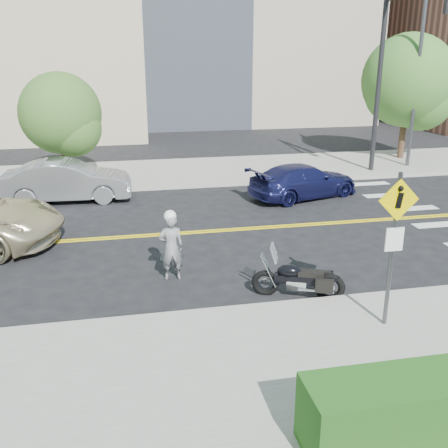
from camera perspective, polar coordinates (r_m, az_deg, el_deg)
name	(u,v)px	position (r m, az deg, el deg)	size (l,w,h in m)	color
ground_plane	(147,236)	(15.42, -8.41, -1.26)	(120.00, 120.00, 0.00)	black
sidewalk_near	(175,391)	(8.72, -5.33, -17.68)	(60.00, 5.00, 0.15)	#9E9B91
sidewalk_far	(136,174)	(22.60, -9.57, 5.37)	(60.00, 5.00, 0.15)	#9E9B91
lamp_post	(418,73)	(24.52, 20.33, 15.18)	(0.16, 0.16, 8.00)	#4C4C51
traffic_light	(392,61)	(22.27, 17.84, 16.53)	(0.28, 4.50, 7.00)	black
pedestrian_sign	(394,236)	(10.05, 18.04, -1.24)	(0.78, 0.08, 3.00)	#4C4C51
motorcyclist	(171,245)	(12.24, -5.78, -2.33)	(0.59, 0.40, 1.71)	#AEAFB3
motorcycle	(299,272)	(11.53, 8.15, -5.18)	(1.96, 0.60, 1.19)	black
parked_car_silver	(67,181)	(19.32, -16.70, 4.53)	(1.54, 4.43, 1.46)	#929599
parked_car_blue	(304,181)	(19.20, 8.65, 4.66)	(1.70, 4.19, 1.22)	#191B4D
tree_far_a	(60,113)	(21.83, -17.39, 11.42)	(3.17, 3.17, 4.33)	#382619
tree_far_b	(408,81)	(26.22, 19.42, 14.51)	(4.22, 4.22, 5.84)	#382619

